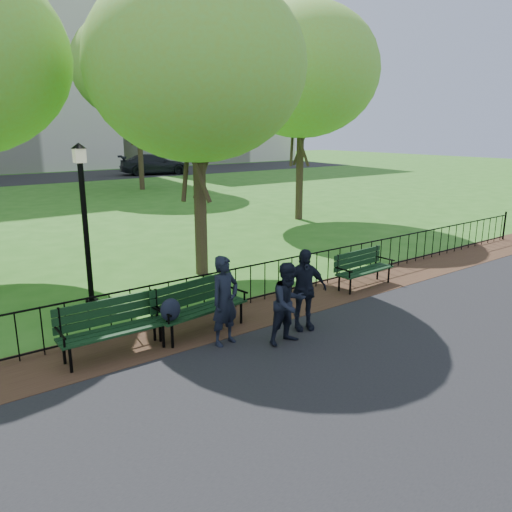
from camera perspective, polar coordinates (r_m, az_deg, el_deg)
ground at (r=9.17m, az=1.77°, el=-10.15°), size 120.00×120.00×0.00m
asphalt_path at (r=7.16m, az=19.94°, el=-18.62°), size 60.00×9.20×0.01m
dirt_strip at (r=10.28m, az=-3.49°, el=-7.28°), size 60.00×1.60×0.01m
iron_fence at (r=10.51m, az=-5.03°, el=-4.00°), size 24.06×0.06×1.00m
apartment_east at (r=63.34m, az=-7.48°, el=21.73°), size 20.00×15.00×24.00m
park_bench_main at (r=9.38m, az=-7.61°, el=-5.42°), size 1.96×0.82×1.08m
park_bench_left_a at (r=8.94m, az=-16.18°, el=-7.21°), size 1.87×0.61×1.05m
park_bench_right_a at (r=12.51m, az=12.02°, el=-0.99°), size 1.73×0.61×0.97m
lamppost at (r=11.13m, az=-18.96°, el=3.85°), size 0.32×0.32×3.53m
tree_near_e at (r=13.11m, az=-6.83°, el=20.61°), size 5.43×5.43×7.56m
tree_mid_e at (r=21.45m, az=5.26°, el=20.33°), size 6.24×6.24×8.70m
tree_far_e at (r=32.96m, az=-13.61°, el=20.28°), size 7.64×7.64×10.65m
person_left at (r=8.92m, az=-3.57°, el=-5.12°), size 0.66×0.49×1.64m
person_mid at (r=8.99m, az=3.76°, el=-5.41°), size 0.74×0.39×1.51m
person_right at (r=9.62m, az=5.43°, el=-3.83°), size 1.01×0.71×1.60m
sedan_dark at (r=43.56m, az=-11.52°, el=10.23°), size 6.11×3.53×1.67m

